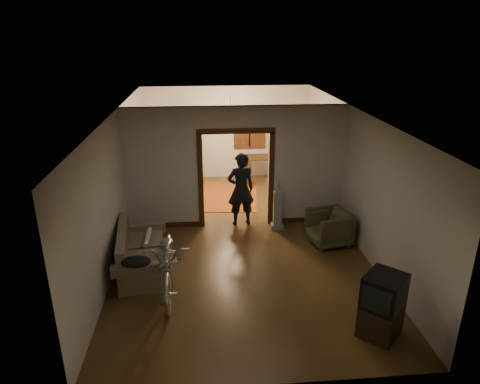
{
  "coord_description": "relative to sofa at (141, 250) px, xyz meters",
  "views": [
    {
      "loc": [
        -0.74,
        -8.51,
        4.35
      ],
      "look_at": [
        0.0,
        -0.3,
        1.2
      ],
      "focal_mm": 32.0,
      "sensor_mm": 36.0,
      "label": 1
    }
  ],
  "objects": [
    {
      "name": "light_switch",
      "position": [
        3.02,
        1.84,
        0.84
      ],
      "size": [
        0.08,
        0.01,
        0.12
      ],
      "primitive_type": "cube",
      "color": "silver",
      "rests_on": "partition_wall"
    },
    {
      "name": "wall_left",
      "position": [
        -0.53,
        1.16,
        0.99
      ],
      "size": [
        0.02,
        8.5,
        2.8
      ],
      "primitive_type": "cube",
      "color": "beige",
      "rests_on": "floor"
    },
    {
      "name": "locker",
      "position": [
        0.67,
        5.14,
        0.42
      ],
      "size": [
        0.86,
        0.52,
        1.67
      ],
      "primitive_type": "cube",
      "rotation": [
        0.0,
        0.0,
        -0.06
      ],
      "color": "#242D1B",
      "rests_on": "floor"
    },
    {
      "name": "wall_right",
      "position": [
        4.47,
        1.16,
        0.99
      ],
      "size": [
        0.02,
        8.5,
        2.8
      ],
      "primitive_type": "cube",
      "color": "beige",
      "rests_on": "floor"
    },
    {
      "name": "tv_stand",
      "position": [
        3.82,
        -2.24,
        -0.15
      ],
      "size": [
        0.78,
        0.78,
        0.53
      ],
      "primitive_type": "cube",
      "rotation": [
        0.0,
        0.0,
        0.8
      ],
      "color": "black",
      "rests_on": "floor"
    },
    {
      "name": "vacuum",
      "position": [
        2.9,
        1.56,
        0.05
      ],
      "size": [
        0.3,
        0.25,
        0.93
      ],
      "primitive_type": "cube",
      "rotation": [
        0.0,
        0.0,
        0.07
      ],
      "color": "gray",
      "rests_on": "floor"
    },
    {
      "name": "globe",
      "position": [
        0.67,
        5.14,
        1.53
      ],
      "size": [
        0.27,
        0.27,
        0.27
      ],
      "primitive_type": "sphere",
      "color": "#1E5972",
      "rests_on": "locker"
    },
    {
      "name": "ceiling",
      "position": [
        1.97,
        1.16,
        2.39
      ],
      "size": [
        5.0,
        8.5,
        0.01
      ],
      "primitive_type": "cube",
      "color": "white",
      "rests_on": "floor"
    },
    {
      "name": "desk_chair",
      "position": [
        2.42,
        4.53,
        0.02
      ],
      "size": [
        0.48,
        0.48,
        0.88
      ],
      "primitive_type": "cube",
      "rotation": [
        0.0,
        0.0,
        0.26
      ],
      "color": "#322010",
      "rests_on": "floor"
    },
    {
      "name": "bicycle",
      "position": [
        0.58,
        -0.73,
        0.14
      ],
      "size": [
        0.83,
        2.13,
        1.1
      ],
      "primitive_type": "imported",
      "rotation": [
        0.0,
        0.0,
        0.05
      ],
      "color": "silver",
      "rests_on": "floor"
    },
    {
      "name": "desk",
      "position": [
        3.07,
        4.81,
        -0.02
      ],
      "size": [
        1.07,
        0.61,
        0.79
      ],
      "primitive_type": "cube",
      "rotation": [
        0.0,
        0.0,
        0.01
      ],
      "color": "#322010",
      "rests_on": "floor"
    },
    {
      "name": "jacket",
      "position": [
        0.05,
        -0.91,
        0.27
      ],
      "size": [
        0.5,
        0.38,
        0.15
      ],
      "primitive_type": "ellipsoid",
      "color": "black",
      "rests_on": "sofa"
    },
    {
      "name": "door_casing",
      "position": [
        1.97,
        1.91,
        0.69
      ],
      "size": [
        1.74,
        0.2,
        2.32
      ],
      "primitive_type": "cube",
      "color": "#3D1F0D",
      "rests_on": "floor"
    },
    {
      "name": "far_window",
      "position": [
        2.67,
        5.37,
        1.14
      ],
      "size": [
        0.98,
        0.06,
        1.28
      ],
      "primitive_type": "cube",
      "color": "black",
      "rests_on": "wall_back"
    },
    {
      "name": "person",
      "position": [
        2.08,
        1.88,
        0.46
      ],
      "size": [
        0.7,
        0.52,
        1.75
      ],
      "primitive_type": "imported",
      "rotation": [
        0.0,
        0.0,
        3.3
      ],
      "color": "black",
      "rests_on": "floor"
    },
    {
      "name": "rolled_paper",
      "position": [
        0.1,
        0.3,
        0.12
      ],
      "size": [
        0.09,
        0.72,
        0.09
      ],
      "primitive_type": "cylinder",
      "rotation": [
        1.57,
        0.0,
        0.0
      ],
      "color": "beige",
      "rests_on": "sofa"
    },
    {
      "name": "chandelier",
      "position": [
        1.97,
        3.66,
        1.94
      ],
      "size": [
        0.24,
        0.24,
        0.24
      ],
      "primitive_type": "sphere",
      "color": "#FFE0A5",
      "rests_on": "ceiling"
    },
    {
      "name": "oriental_rug",
      "position": [
        1.8,
        3.72,
        -0.41
      ],
      "size": [
        2.02,
        2.51,
        0.02
      ],
      "primitive_type": "cube",
      "rotation": [
        0.0,
        0.0,
        -0.11
      ],
      "color": "maroon",
      "rests_on": "floor"
    },
    {
      "name": "floor",
      "position": [
        1.97,
        1.16,
        -0.41
      ],
      "size": [
        5.0,
        8.5,
        0.01
      ],
      "primitive_type": "cube",
      "color": "#3D2913",
      "rests_on": "ground"
    },
    {
      "name": "sofa",
      "position": [
        0.0,
        0.0,
        0.0
      ],
      "size": [
        1.02,
        1.88,
        0.83
      ],
      "primitive_type": "cube",
      "rotation": [
        0.0,
        0.0,
        0.12
      ],
      "color": "brown",
      "rests_on": "floor"
    },
    {
      "name": "crt_tv",
      "position": [
        3.82,
        -2.24,
        0.34
      ],
      "size": [
        0.78,
        0.79,
        0.5
      ],
      "primitive_type": "cube",
      "rotation": [
        0.0,
        0.0,
        0.8
      ],
      "color": "black",
      "rests_on": "tv_stand"
    },
    {
      "name": "armchair",
      "position": [
        3.87,
        0.73,
        -0.04
      ],
      "size": [
        0.96,
        0.94,
        0.75
      ],
      "primitive_type": "imported",
      "rotation": [
        0.0,
        0.0,
        -1.37
      ],
      "color": "#464828",
      "rests_on": "floor"
    },
    {
      "name": "wall_back",
      "position": [
        1.97,
        5.41,
        0.99
      ],
      "size": [
        5.0,
        0.02,
        2.8
      ],
      "primitive_type": "cube",
      "color": "beige",
      "rests_on": "floor"
    },
    {
      "name": "partition_wall",
      "position": [
        1.97,
        1.91,
        0.99
      ],
      "size": [
        5.0,
        0.14,
        2.8
      ],
      "primitive_type": "cube",
      "color": "beige",
      "rests_on": "floor"
    }
  ]
}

